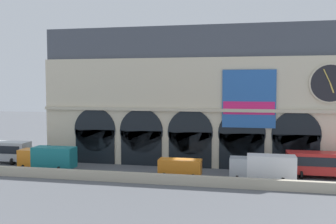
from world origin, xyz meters
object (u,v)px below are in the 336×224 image
Objects in this scene: box_truck_west at (48,157)px; box_truck_mideast at (263,167)px; bus_east at (334,164)px; van_center at (180,167)px.

box_truck_west is 1.00× the size of box_truck_mideast.
box_truck_mideast is at bearing -158.61° from bus_east.
box_truck_west is at bearing -175.18° from bus_east.
van_center is 0.69× the size of box_truck_mideast.
box_truck_west is 1.44× the size of van_center.
box_truck_mideast reaches higher than bus_east.
box_truck_mideast is 9.02m from bus_east.
box_truck_mideast is (9.86, -0.09, 0.45)m from van_center.
van_center is at bearing -170.07° from bus_east.
box_truck_west is 27.60m from box_truck_mideast.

